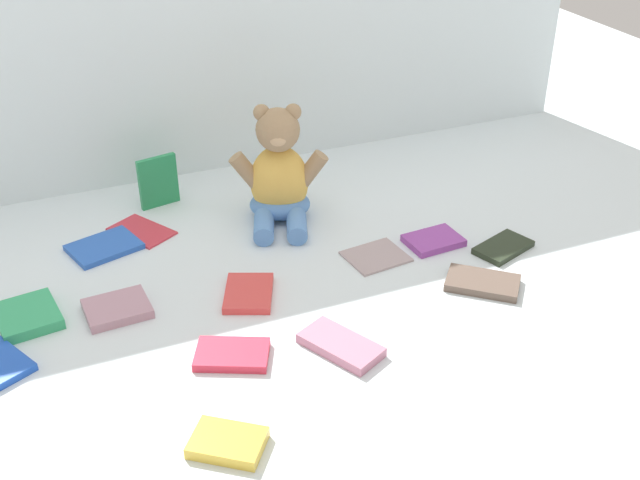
{
  "coord_description": "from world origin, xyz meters",
  "views": [
    {
      "loc": [
        -0.43,
        -1.17,
        0.79
      ],
      "look_at": [
        0.01,
        -0.1,
        0.1
      ],
      "focal_mm": 44.36,
      "sensor_mm": 36.0,
      "label": 1
    }
  ],
  "objects_px": {
    "book_case_0": "(232,355)",
    "book_case_13": "(341,345)",
    "book_case_9": "(376,255)",
    "book_case_12": "(142,230)",
    "book_case_5": "(158,182)",
    "book_case_6": "(249,293)",
    "book_case_10": "(483,283)",
    "book_case_7": "(104,247)",
    "book_case_8": "(117,309)",
    "book_case_2": "(28,316)",
    "teddy_bear": "(279,178)",
    "book_case_11": "(503,247)",
    "book_case_4": "(433,241)",
    "book_case_3": "(228,443)"
  },
  "relations": [
    {
      "from": "book_case_5",
      "to": "book_case_13",
      "type": "distance_m",
      "value": 0.61
    },
    {
      "from": "book_case_5",
      "to": "book_case_10",
      "type": "height_order",
      "value": "book_case_5"
    },
    {
      "from": "book_case_0",
      "to": "book_case_7",
      "type": "height_order",
      "value": "book_case_0"
    },
    {
      "from": "book_case_8",
      "to": "book_case_0",
      "type": "bearing_deg",
      "value": 33.71
    },
    {
      "from": "book_case_5",
      "to": "book_case_6",
      "type": "xyz_separation_m",
      "value": [
        0.07,
        -0.39,
        -0.05
      ]
    },
    {
      "from": "book_case_3",
      "to": "book_case_0",
      "type": "bearing_deg",
      "value": 17.39
    },
    {
      "from": "teddy_bear",
      "to": "book_case_3",
      "type": "height_order",
      "value": "teddy_bear"
    },
    {
      "from": "book_case_0",
      "to": "book_case_12",
      "type": "relative_size",
      "value": 0.9
    },
    {
      "from": "book_case_11",
      "to": "book_case_4",
      "type": "bearing_deg",
      "value": -142.73
    },
    {
      "from": "book_case_4",
      "to": "book_case_10",
      "type": "bearing_deg",
      "value": 178.78
    },
    {
      "from": "book_case_7",
      "to": "book_case_12",
      "type": "relative_size",
      "value": 1.0
    },
    {
      "from": "book_case_10",
      "to": "book_case_0",
      "type": "bearing_deg",
      "value": 132.86
    },
    {
      "from": "book_case_4",
      "to": "book_case_0",
      "type": "bearing_deg",
      "value": 107.83
    },
    {
      "from": "book_case_10",
      "to": "book_case_11",
      "type": "height_order",
      "value": "book_case_10"
    },
    {
      "from": "book_case_9",
      "to": "book_case_12",
      "type": "bearing_deg",
      "value": 48.98
    },
    {
      "from": "book_case_7",
      "to": "book_case_13",
      "type": "xyz_separation_m",
      "value": [
        0.29,
        -0.45,
        0.0
      ]
    },
    {
      "from": "book_case_3",
      "to": "book_case_6",
      "type": "height_order",
      "value": "book_case_3"
    },
    {
      "from": "book_case_4",
      "to": "book_case_8",
      "type": "relative_size",
      "value": 0.99
    },
    {
      "from": "book_case_7",
      "to": "book_case_13",
      "type": "distance_m",
      "value": 0.54
    },
    {
      "from": "book_case_4",
      "to": "book_case_7",
      "type": "height_order",
      "value": "book_case_4"
    },
    {
      "from": "book_case_0",
      "to": "book_case_10",
      "type": "xyz_separation_m",
      "value": [
        0.47,
        0.02,
        0.0
      ]
    },
    {
      "from": "book_case_0",
      "to": "book_case_7",
      "type": "relative_size",
      "value": 0.9
    },
    {
      "from": "teddy_bear",
      "to": "book_case_4",
      "type": "relative_size",
      "value": 2.3
    },
    {
      "from": "book_case_0",
      "to": "book_case_4",
      "type": "height_order",
      "value": "same"
    },
    {
      "from": "book_case_5",
      "to": "book_case_6",
      "type": "distance_m",
      "value": 0.4
    },
    {
      "from": "book_case_3",
      "to": "book_case_9",
      "type": "height_order",
      "value": "book_case_3"
    },
    {
      "from": "book_case_8",
      "to": "book_case_7",
      "type": "bearing_deg",
      "value": 173.05
    },
    {
      "from": "book_case_2",
      "to": "book_case_6",
      "type": "height_order",
      "value": "book_case_2"
    },
    {
      "from": "book_case_12",
      "to": "book_case_10",
      "type": "bearing_deg",
      "value": -69.94
    },
    {
      "from": "book_case_0",
      "to": "book_case_13",
      "type": "xyz_separation_m",
      "value": [
        0.16,
        -0.05,
        0.0
      ]
    },
    {
      "from": "book_case_5",
      "to": "book_case_8",
      "type": "distance_m",
      "value": 0.39
    },
    {
      "from": "book_case_0",
      "to": "book_case_8",
      "type": "bearing_deg",
      "value": 61.67
    },
    {
      "from": "teddy_bear",
      "to": "book_case_12",
      "type": "xyz_separation_m",
      "value": [
        -0.28,
        0.05,
        -0.08
      ]
    },
    {
      "from": "teddy_bear",
      "to": "book_case_13",
      "type": "bearing_deg",
      "value": -78.04
    },
    {
      "from": "book_case_13",
      "to": "book_case_2",
      "type": "bearing_deg",
      "value": -57.76
    },
    {
      "from": "book_case_12",
      "to": "book_case_6",
      "type": "bearing_deg",
      "value": -97.46
    },
    {
      "from": "book_case_3",
      "to": "book_case_8",
      "type": "height_order",
      "value": "book_case_3"
    },
    {
      "from": "book_case_0",
      "to": "book_case_2",
      "type": "bearing_deg",
      "value": 76.33
    },
    {
      "from": "book_case_10",
      "to": "book_case_12",
      "type": "bearing_deg",
      "value": 91.16
    },
    {
      "from": "book_case_9",
      "to": "book_case_13",
      "type": "relative_size",
      "value": 0.82
    },
    {
      "from": "teddy_bear",
      "to": "book_case_9",
      "type": "relative_size",
      "value": 2.2
    },
    {
      "from": "book_case_12",
      "to": "book_case_7",
      "type": "bearing_deg",
      "value": 174.93
    },
    {
      "from": "book_case_2",
      "to": "book_case_4",
      "type": "xyz_separation_m",
      "value": [
        0.75,
        -0.04,
        -0.0
      ]
    },
    {
      "from": "book_case_3",
      "to": "book_case_5",
      "type": "relative_size",
      "value": 0.9
    },
    {
      "from": "book_case_4",
      "to": "book_case_13",
      "type": "height_order",
      "value": "book_case_13"
    },
    {
      "from": "book_case_4",
      "to": "book_case_8",
      "type": "bearing_deg",
      "value": 85.59
    },
    {
      "from": "book_case_0",
      "to": "book_case_2",
      "type": "height_order",
      "value": "book_case_2"
    },
    {
      "from": "book_case_2",
      "to": "book_case_13",
      "type": "height_order",
      "value": "book_case_2"
    },
    {
      "from": "book_case_7",
      "to": "book_case_10",
      "type": "height_order",
      "value": "book_case_10"
    },
    {
      "from": "book_case_2",
      "to": "book_case_8",
      "type": "height_order",
      "value": "book_case_2"
    }
  ]
}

